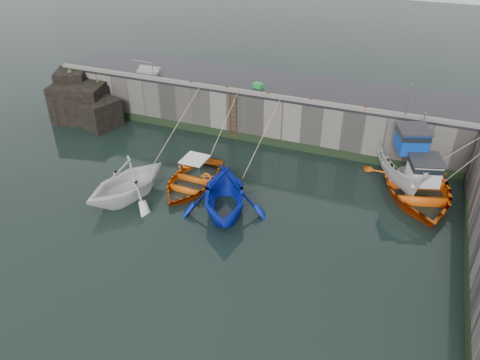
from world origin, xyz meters
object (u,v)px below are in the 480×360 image
at_px(boat_far_white, 403,162).
at_px(boat_far_orange, 417,185).
at_px(boat_near_white, 129,197).
at_px(bollard_c, 268,94).
at_px(boat_near_blacktrim, 225,211).
at_px(fish_crate, 258,85).
at_px(bollard_b, 227,88).
at_px(bollard_d, 310,100).
at_px(bollard_e, 365,108).
at_px(boat_near_blue, 192,184).
at_px(bollard_a, 191,83).
at_px(ladder, 233,116).

distance_m(boat_far_white, boat_far_orange, 1.62).
bearing_deg(boat_near_white, boat_far_white, 46.17).
bearing_deg(bollard_c, boat_near_blacktrim, -86.73).
xyz_separation_m(fish_crate, bollard_c, (1.05, -1.08, -0.02)).
bearing_deg(bollard_b, boat_near_blacktrim, -68.25).
height_order(fish_crate, bollard_c, fish_crate).
bearing_deg(boat_near_blacktrim, bollard_b, 89.62).
distance_m(boat_near_white, boat_near_blacktrim, 5.27).
bearing_deg(bollard_d, bollard_e, 0.00).
bearing_deg(fish_crate, boat_far_orange, 1.01).
distance_m(boat_near_blue, bollard_a, 7.69).
bearing_deg(bollard_e, boat_far_white, -28.00).
bearing_deg(boat_far_white, boat_far_orange, -72.57).
bearing_deg(bollard_e, bollard_c, 180.00).
distance_m(ladder, boat_near_blue, 6.15).
bearing_deg(boat_near_blacktrim, boat_near_blue, 126.53).
xyz_separation_m(boat_near_white, fish_crate, (3.73, 9.72, 3.32)).
xyz_separation_m(boat_near_white, boat_far_white, (13.18, 7.25, 1.05)).
distance_m(boat_near_blacktrim, bollard_a, 10.26).
bearing_deg(fish_crate, boat_near_blacktrim, -59.94).
bearing_deg(boat_near_blacktrim, boat_far_orange, 8.75).
bearing_deg(boat_far_orange, bollard_c, 148.12).
height_order(boat_far_orange, fish_crate, boat_far_orange).
bearing_deg(bollard_a, boat_near_blue, -64.59).
xyz_separation_m(boat_near_blue, bollard_d, (4.82, 6.27, 3.30)).
distance_m(ladder, bollard_e, 8.19).
distance_m(boat_near_blacktrim, bollard_b, 9.12).
distance_m(ladder, fish_crate, 2.51).
height_order(ladder, boat_near_blacktrim, ladder).
height_order(ladder, boat_near_blue, ladder).
height_order(ladder, boat_far_white, boat_far_white).
height_order(fish_crate, bollard_e, fish_crate).
relative_size(boat_near_blue, boat_near_blacktrim, 0.99).
relative_size(ladder, bollard_d, 11.43).
distance_m(boat_near_blacktrim, bollard_c, 8.57).
xyz_separation_m(boat_far_white, bollard_a, (-13.61, 1.39, 2.25)).
bearing_deg(fish_crate, bollard_d, 4.03).
relative_size(bollard_a, bollard_c, 1.00).
bearing_deg(boat_near_blue, bollard_c, 71.51).
height_order(boat_near_blacktrim, bollard_e, bollard_e).
xyz_separation_m(boat_near_white, boat_near_blacktrim, (5.22, 0.73, 0.00)).
distance_m(fish_crate, bollard_c, 1.51).
height_order(ladder, boat_near_white, ladder).
relative_size(boat_near_blacktrim, bollard_d, 18.55).
relative_size(boat_near_white, boat_near_blacktrim, 0.95).
xyz_separation_m(boat_near_blacktrim, bollard_c, (-0.45, 7.90, 3.30)).
distance_m(bollard_b, bollard_d, 5.30).
relative_size(fish_crate, bollard_c, 2.19).
xyz_separation_m(boat_near_blue, fish_crate, (1.18, 7.36, 3.32)).
relative_size(bollard_d, bollard_e, 1.00).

